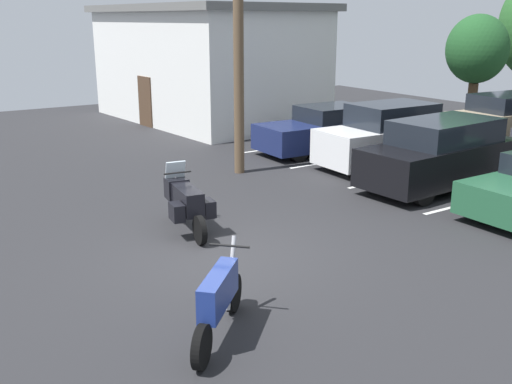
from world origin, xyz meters
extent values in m
cube|color=#262628|center=(0.00, 0.00, -0.05)|extent=(44.00, 44.00, 0.10)
cylinder|color=black|center=(-2.27, 0.10, 0.30)|extent=(0.62, 0.21, 0.61)
cylinder|color=black|center=(-0.65, -0.15, 0.30)|extent=(0.62, 0.21, 0.61)
cube|color=black|center=(-1.46, -0.03, 0.74)|extent=(1.28, 0.58, 0.51)
cylinder|color=#B2B2B7|center=(-2.15, 0.08, 0.70)|extent=(0.50, 0.15, 1.08)
cylinder|color=black|center=(-2.07, 0.07, 1.17)|extent=(0.13, 0.62, 0.04)
cube|color=black|center=(-2.17, 0.09, 0.79)|extent=(0.51, 0.54, 0.46)
cube|color=#B2C1CC|center=(-2.22, 0.09, 1.21)|extent=(0.23, 0.46, 0.39)
cube|color=black|center=(-1.15, -0.42, 0.60)|extent=(0.47, 0.31, 0.36)
cube|color=black|center=(-1.04, 0.25, 0.60)|extent=(0.47, 0.31, 0.36)
cylinder|color=black|center=(2.19, -1.07, 0.30)|extent=(0.51, 0.52, 0.61)
cylinder|color=black|center=(3.33, -2.24, 0.30)|extent=(0.51, 0.52, 0.61)
cube|color=navy|center=(2.76, -1.65, 0.74)|extent=(1.05, 1.07, 0.51)
cylinder|color=#B2B2B7|center=(2.27, -1.15, 0.70)|extent=(0.39, 0.40, 1.08)
cylinder|color=black|center=(2.33, -1.21, 1.17)|extent=(0.47, 0.46, 0.04)
cube|color=silver|center=(-7.48, 7.58, 0.00)|extent=(0.12, 4.78, 0.01)
cube|color=silver|center=(-4.81, 7.58, 0.00)|extent=(0.12, 4.78, 0.01)
cube|color=silver|center=(-2.14, 7.58, 0.00)|extent=(0.12, 4.78, 0.01)
cube|color=silver|center=(0.53, 7.58, 0.00)|extent=(0.12, 4.78, 0.01)
cube|color=navy|center=(-6.15, 7.54, 0.63)|extent=(1.99, 4.68, 0.84)
cube|color=black|center=(-6.14, 7.95, 1.31)|extent=(1.78, 2.24, 0.51)
cylinder|color=black|center=(-5.38, 5.94, 0.32)|extent=(0.24, 0.64, 0.64)
cylinder|color=black|center=(-6.99, 5.98, 0.32)|extent=(0.24, 0.64, 0.64)
cylinder|color=black|center=(-5.30, 9.09, 0.32)|extent=(0.24, 0.64, 0.64)
cylinder|color=black|center=(-6.92, 9.13, 0.32)|extent=(0.24, 0.64, 0.64)
cube|color=white|center=(-3.44, 7.76, 0.73)|extent=(1.94, 4.36, 1.04)
cube|color=black|center=(-3.43, 8.05, 1.60)|extent=(1.74, 2.57, 0.69)
cylinder|color=black|center=(-2.70, 6.27, 0.33)|extent=(0.24, 0.66, 0.65)
cylinder|color=black|center=(-4.26, 6.32, 0.33)|extent=(0.24, 0.66, 0.65)
cylinder|color=black|center=(-2.62, 9.20, 0.33)|extent=(0.24, 0.66, 0.65)
cylinder|color=black|center=(-4.18, 9.24, 0.33)|extent=(0.24, 0.66, 0.65)
cube|color=black|center=(-0.87, 7.26, 0.73)|extent=(2.15, 4.85, 1.00)
cube|color=black|center=(-0.88, 7.44, 1.55)|extent=(1.90, 3.04, 0.64)
cylinder|color=black|center=(0.03, 5.70, 0.35)|extent=(0.26, 0.72, 0.71)
cylinder|color=black|center=(-1.60, 5.60, 0.35)|extent=(0.26, 0.72, 0.71)
cylinder|color=black|center=(-0.15, 8.92, 0.35)|extent=(0.26, 0.72, 0.71)
cylinder|color=black|center=(-1.78, 8.83, 0.35)|extent=(0.26, 0.72, 0.71)
cylinder|color=black|center=(1.29, 6.10, 0.32)|extent=(0.22, 0.63, 0.63)
cube|color=tan|center=(-3.74, 14.42, 0.69)|extent=(2.34, 4.74, 0.95)
cylinder|color=black|center=(-3.05, 12.79, 0.33)|extent=(0.28, 0.68, 0.66)
cylinder|color=black|center=(-4.72, 12.94, 0.33)|extent=(0.28, 0.68, 0.66)
cube|color=silver|center=(-14.44, 7.57, 2.36)|extent=(10.48, 6.97, 4.71)
cube|color=slate|center=(-14.44, 7.57, 4.86)|extent=(11.02, 7.51, 0.30)
cube|color=#473323|center=(-14.20, 4.45, 1.05)|extent=(1.10, 0.14, 2.10)
cylinder|color=brown|center=(-5.24, 3.62, 4.00)|extent=(0.30, 0.30, 8.01)
cylinder|color=#4C3823|center=(-6.71, 16.17, 0.90)|extent=(0.41, 0.41, 1.81)
ellipsoid|color=#1E4C23|center=(-6.71, 16.17, 3.22)|extent=(2.55, 2.55, 2.83)
camera|label=1|loc=(9.51, -5.43, 4.45)|focal=41.77mm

